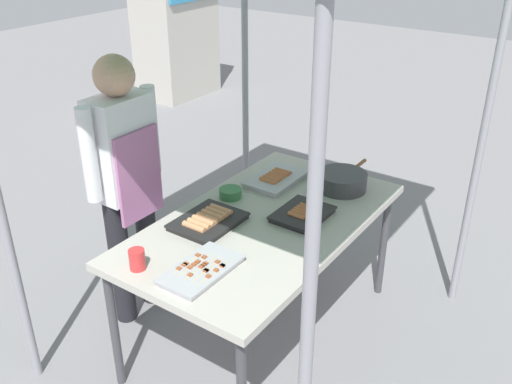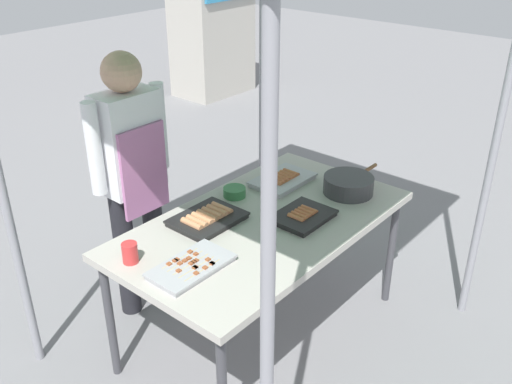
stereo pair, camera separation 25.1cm
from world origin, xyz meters
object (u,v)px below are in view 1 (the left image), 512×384
at_px(tray_grilled_sausages, 302,214).
at_px(tray_meat_skewers, 201,270).
at_px(drink_cup_near_edge, 137,259).
at_px(condiment_bowl, 230,193).
at_px(stall_table, 264,229).
at_px(vendor_woman, 126,172).
at_px(tray_spring_rolls, 276,179).
at_px(neighbor_stall_right, 176,26).
at_px(cooking_wok, 342,180).
at_px(tray_pork_links, 208,221).

height_order(tray_grilled_sausages, tray_meat_skewers, tray_grilled_sausages).
bearing_deg(drink_cup_near_edge, tray_meat_skewers, -62.44).
relative_size(tray_meat_skewers, condiment_bowl, 3.05).
bearing_deg(stall_table, vendor_woman, 108.21).
relative_size(stall_table, condiment_bowl, 12.62).
height_order(tray_meat_skewers, tray_spring_rolls, tray_spring_rolls).
bearing_deg(stall_table, tray_meat_skewers, -176.11).
height_order(stall_table, tray_spring_rolls, tray_spring_rolls).
distance_m(stall_table, neighbor_stall_right, 4.73).
bearing_deg(drink_cup_near_edge, vendor_woman, 49.52).
xyz_separation_m(tray_meat_skewers, vendor_woman, (0.31, 0.78, 0.16)).
bearing_deg(neighbor_stall_right, tray_grilled_sausages, -130.07).
height_order(cooking_wok, neighbor_stall_right, neighbor_stall_right).
xyz_separation_m(tray_meat_skewers, condiment_bowl, (0.66, 0.34, 0.01)).
distance_m(stall_table, tray_spring_rolls, 0.47).
bearing_deg(neighbor_stall_right, tray_spring_rolls, -130.24).
distance_m(stall_table, tray_pork_links, 0.30).
bearing_deg(drink_cup_near_edge, tray_pork_links, -1.40).
height_order(tray_grilled_sausages, drink_cup_near_edge, drink_cup_near_edge).
xyz_separation_m(tray_grilled_sausages, tray_meat_skewers, (-0.70, 0.11, -0.00)).
distance_m(tray_spring_rolls, drink_cup_near_edge, 1.11).
xyz_separation_m(drink_cup_near_edge, neighbor_stall_right, (3.88, 3.26, 0.06)).
bearing_deg(condiment_bowl, tray_spring_rolls, -17.61).
bearing_deg(tray_meat_skewers, condiment_bowl, 26.98).
height_order(tray_spring_rolls, condiment_bowl, condiment_bowl).
bearing_deg(tray_spring_rolls, stall_table, -154.57).
bearing_deg(neighbor_stall_right, drink_cup_near_edge, -140.03).
distance_m(tray_pork_links, cooking_wok, 0.85).
bearing_deg(tray_meat_skewers, cooking_wok, -6.55).
xyz_separation_m(tray_pork_links, vendor_woman, (-0.04, 0.53, 0.15)).
relative_size(stall_table, tray_pork_links, 4.47).
height_order(tray_spring_rolls, vendor_woman, vendor_woman).
xyz_separation_m(tray_pork_links, drink_cup_near_edge, (-0.49, 0.01, 0.03)).
bearing_deg(vendor_woman, neighbor_stall_right, -141.51).
relative_size(stall_table, neighbor_stall_right, 0.93).
xyz_separation_m(stall_table, tray_pork_links, (-0.20, 0.21, 0.07)).
distance_m(stall_table, condiment_bowl, 0.33).
height_order(cooking_wok, drink_cup_near_edge, cooking_wok).
bearing_deg(neighbor_stall_right, tray_pork_links, -136.08).
bearing_deg(vendor_woman, tray_pork_links, 94.73).
height_order(stall_table, condiment_bowl, condiment_bowl).
bearing_deg(tray_spring_rolls, drink_cup_near_edge, 178.83).
height_order(condiment_bowl, vendor_woman, vendor_woman).
relative_size(cooking_wok, drink_cup_near_edge, 4.53).
relative_size(tray_grilled_sausages, condiment_bowl, 2.48).
distance_m(tray_pork_links, vendor_woman, 0.56).
height_order(tray_spring_rolls, neighbor_stall_right, neighbor_stall_right).
relative_size(stall_table, tray_meat_skewers, 4.14).
bearing_deg(tray_spring_rolls, vendor_woman, 140.62).
relative_size(tray_grilled_sausages, tray_spring_rolls, 0.85).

